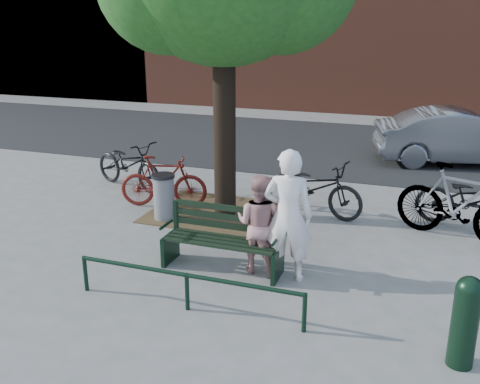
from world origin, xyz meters
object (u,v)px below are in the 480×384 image
at_px(park_bench, 224,237).
at_px(person_right, 259,224).
at_px(bicycle_c, 313,187).
at_px(bollard, 465,319).
at_px(litter_bin, 164,197).
at_px(person_left, 288,216).
at_px(parked_car, 461,137).

bearing_deg(park_bench, person_right, 7.82).
relative_size(park_bench, bicycle_c, 0.88).
bearing_deg(park_bench, bollard, -22.68).
bearing_deg(litter_bin, bollard, -29.74).
relative_size(person_left, parked_car, 0.45).
distance_m(park_bench, bicycle_c, 2.79).
distance_m(bollard, litter_bin, 5.69).
xyz_separation_m(person_left, bollard, (2.25, -1.32, -0.39)).
height_order(bicycle_c, parked_car, parked_car).
distance_m(person_right, litter_bin, 2.68).
distance_m(person_right, parked_car, 7.99).
relative_size(person_left, bollard, 1.82).
height_order(bollard, parked_car, parked_car).
xyz_separation_m(park_bench, person_left, (0.95, -0.01, 0.46)).
distance_m(park_bench, bollard, 3.47).
distance_m(person_left, person_right, 0.49).
bearing_deg(litter_bin, parked_car, 49.25).
height_order(park_bench, person_left, person_left).
distance_m(person_left, parked_car, 7.92).
height_order(park_bench, bicycle_c, bicycle_c).
xyz_separation_m(bollard, bicycle_c, (-2.46, 4.03, -0.03)).
bearing_deg(person_left, bicycle_c, -92.93).
bearing_deg(parked_car, litter_bin, 124.80).
bearing_deg(parked_car, park_bench, 140.91).
distance_m(person_right, bicycle_c, 2.64).
xyz_separation_m(bollard, litter_bin, (-4.94, 2.82, -0.12)).
bearing_deg(litter_bin, bicycle_c, 25.90).
xyz_separation_m(person_right, bollard, (2.68, -1.41, -0.18)).
relative_size(park_bench, person_right, 1.19).
distance_m(bollard, bicycle_c, 4.72).
xyz_separation_m(person_left, person_right, (-0.43, 0.09, -0.21)).
bearing_deg(litter_bin, person_left, -29.14).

